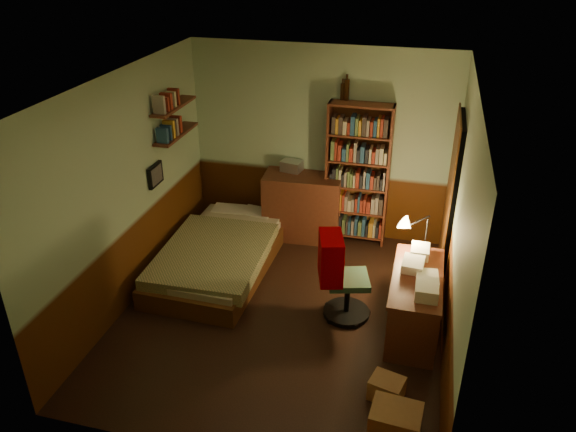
% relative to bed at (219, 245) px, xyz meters
% --- Properties ---
extents(floor, '(3.50, 4.00, 0.02)m').
position_rel_bed_xyz_m(floor, '(1.01, -0.71, -0.34)').
color(floor, black).
rests_on(floor, ground).
extents(ceiling, '(3.50, 4.00, 0.02)m').
position_rel_bed_xyz_m(ceiling, '(1.01, -0.71, 2.28)').
color(ceiling, silver).
rests_on(ceiling, wall_back).
extents(wall_back, '(3.50, 0.02, 2.60)m').
position_rel_bed_xyz_m(wall_back, '(1.01, 1.30, 0.97)').
color(wall_back, '#9CB993').
rests_on(wall_back, ground).
extents(wall_left, '(0.02, 4.00, 2.60)m').
position_rel_bed_xyz_m(wall_left, '(-0.75, -0.71, 0.97)').
color(wall_left, '#9CB993').
rests_on(wall_left, ground).
extents(wall_right, '(0.02, 4.00, 2.60)m').
position_rel_bed_xyz_m(wall_right, '(2.77, -0.71, 0.97)').
color(wall_right, '#9CB993').
rests_on(wall_right, ground).
extents(wall_front, '(3.50, 0.02, 2.60)m').
position_rel_bed_xyz_m(wall_front, '(1.01, -2.72, 0.97)').
color(wall_front, '#9CB993').
rests_on(wall_front, ground).
extents(doorway, '(0.06, 0.90, 2.00)m').
position_rel_bed_xyz_m(doorway, '(2.73, 0.59, 0.67)').
color(doorway, black).
rests_on(doorway, ground).
extents(door_trim, '(0.02, 0.98, 2.08)m').
position_rel_bed_xyz_m(door_trim, '(2.69, 0.59, 0.67)').
color(door_trim, '#4B2810').
rests_on(door_trim, ground).
extents(bed, '(1.23, 2.23, 0.65)m').
position_rel_bed_xyz_m(bed, '(0.00, 0.00, 0.00)').
color(bed, '#626D41').
rests_on(bed, ground).
extents(dresser, '(1.06, 0.58, 0.92)m').
position_rel_bed_xyz_m(dresser, '(0.82, 1.05, 0.13)').
color(dresser, '#582919').
rests_on(dresser, ground).
extents(mini_stereo, '(0.30, 0.26, 0.14)m').
position_rel_bed_xyz_m(mini_stereo, '(0.64, 1.18, 0.66)').
color(mini_stereo, '#B2B2B7').
rests_on(mini_stereo, dresser).
extents(bookshelf, '(0.83, 0.27, 1.93)m').
position_rel_bed_xyz_m(bookshelf, '(1.54, 1.14, 0.64)').
color(bookshelf, '#582919').
rests_on(bookshelf, ground).
extents(bottle_left, '(0.06, 0.06, 0.21)m').
position_rel_bed_xyz_m(bottle_left, '(1.27, 1.25, 1.71)').
color(bottle_left, black).
rests_on(bottle_left, bookshelf).
extents(bottle_right, '(0.09, 0.09, 0.26)m').
position_rel_bed_xyz_m(bottle_right, '(1.32, 1.25, 1.73)').
color(bottle_right, black).
rests_on(bottle_right, bookshelf).
extents(desk, '(0.53, 1.25, 0.67)m').
position_rel_bed_xyz_m(desk, '(2.43, -0.62, 0.01)').
color(desk, '#582919').
rests_on(desk, ground).
extents(paper_stack, '(0.20, 0.27, 0.11)m').
position_rel_bed_xyz_m(paper_stack, '(2.43, -0.21, 0.39)').
color(paper_stack, silver).
rests_on(paper_stack, desk).
extents(desk_lamp, '(0.23, 0.23, 0.66)m').
position_rel_bed_xyz_m(desk_lamp, '(2.48, -0.00, 0.67)').
color(desk_lamp, black).
rests_on(desk_lamp, desk).
extents(office_chair, '(0.53, 0.49, 0.88)m').
position_rel_bed_xyz_m(office_chair, '(1.71, -0.57, 0.11)').
color(office_chair, '#30533B').
rests_on(office_chair, ground).
extents(red_jacket, '(0.38, 0.50, 0.52)m').
position_rel_bed_xyz_m(red_jacket, '(1.79, -0.76, 0.81)').
color(red_jacket, '#B00006').
rests_on(red_jacket, office_chair).
extents(wall_shelf_lower, '(0.20, 0.90, 0.03)m').
position_rel_bed_xyz_m(wall_shelf_lower, '(-0.63, 0.39, 1.27)').
color(wall_shelf_lower, '#582919').
rests_on(wall_shelf_lower, wall_left).
extents(wall_shelf_upper, '(0.20, 0.90, 0.03)m').
position_rel_bed_xyz_m(wall_shelf_upper, '(-0.63, 0.39, 1.62)').
color(wall_shelf_upper, '#582919').
rests_on(wall_shelf_upper, wall_left).
extents(framed_picture, '(0.04, 0.32, 0.26)m').
position_rel_bed_xyz_m(framed_picture, '(-0.71, -0.11, 0.92)').
color(framed_picture, black).
rests_on(framed_picture, wall_left).
extents(cardboard_box_a, '(0.45, 0.37, 0.31)m').
position_rel_bed_xyz_m(cardboard_box_a, '(2.38, -2.16, -0.17)').
color(cardboard_box_a, '#A7764B').
rests_on(cardboard_box_a, ground).
extents(cardboard_box_b, '(0.35, 0.31, 0.21)m').
position_rel_bed_xyz_m(cardboard_box_b, '(2.27, -1.71, -0.22)').
color(cardboard_box_b, '#A7764B').
rests_on(cardboard_box_b, ground).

